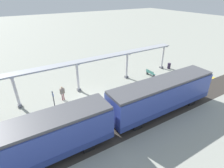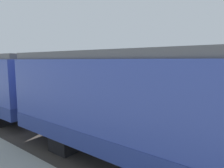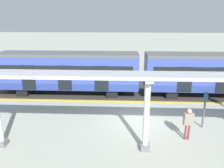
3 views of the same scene
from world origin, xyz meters
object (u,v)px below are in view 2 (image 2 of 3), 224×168
(canopy_pillar_fourth, at_px, (80,74))
(passenger_waiting_near_edge, at_px, (29,88))
(canopy_pillar_fifth, at_px, (38,71))
(train_near_carriage, at_px, (177,114))
(bench_mid_platform, at_px, (47,87))
(platform_info_sign, at_px, (84,84))
(passenger_by_the_benches, at_px, (108,87))
(canopy_pillar_third, at_px, (140,78))

(canopy_pillar_fourth, xyz_separation_m, passenger_waiting_near_edge, (-5.38, -0.16, -0.79))
(canopy_pillar_fifth, distance_m, passenger_waiting_near_edge, 9.10)
(canopy_pillar_fourth, height_order, passenger_waiting_near_edge, canopy_pillar_fourth)
(train_near_carriage, distance_m, bench_mid_platform, 17.51)
(canopy_pillar_fourth, height_order, bench_mid_platform, canopy_pillar_fourth)
(platform_info_sign, bearing_deg, passenger_waiting_near_edge, 134.45)
(train_near_carriage, xyz_separation_m, passenger_waiting_near_edge, (2.79, 12.21, -0.75))
(passenger_waiting_near_edge, bearing_deg, canopy_pillar_fifth, 53.55)
(canopy_pillar_fifth, height_order, bench_mid_platform, canopy_pillar_fifth)
(canopy_pillar_fifth, bearing_deg, passenger_by_the_benches, -95.40)
(platform_info_sign, bearing_deg, train_near_carriage, -121.43)
(canopy_pillar_third, bearing_deg, passenger_waiting_near_edge, 129.47)
(canopy_pillar_fifth, height_order, passenger_by_the_benches, canopy_pillar_fifth)
(bench_mid_platform, bearing_deg, canopy_pillar_third, -83.35)
(canopy_pillar_third, height_order, passenger_waiting_near_edge, canopy_pillar_third)
(train_near_carriage, xyz_separation_m, canopy_pillar_fifth, (8.18, 19.50, 0.04))
(train_near_carriage, height_order, bench_mid_platform, train_near_carriage)
(canopy_pillar_third, distance_m, canopy_pillar_fifth, 13.83)
(canopy_pillar_third, bearing_deg, train_near_carriage, -145.26)
(bench_mid_platform, bearing_deg, canopy_pillar_fifth, 70.95)
(canopy_pillar_third, distance_m, platform_info_sign, 4.42)
(train_near_carriage, distance_m, passenger_waiting_near_edge, 12.54)
(canopy_pillar_third, bearing_deg, passenger_by_the_benches, 115.24)
(passenger_by_the_benches, bearing_deg, bench_mid_platform, 90.83)
(train_near_carriage, bearing_deg, canopy_pillar_third, 34.74)
(canopy_pillar_fifth, relative_size, platform_info_sign, 1.67)
(canopy_pillar_third, xyz_separation_m, bench_mid_platform, (-1.21, 10.34, -1.42))
(platform_info_sign, bearing_deg, canopy_pillar_third, -55.18)
(passenger_waiting_near_edge, height_order, passenger_by_the_benches, passenger_by_the_benches)
(canopy_pillar_fourth, relative_size, passenger_by_the_benches, 2.11)
(passenger_waiting_near_edge, bearing_deg, train_near_carriage, -102.88)
(passenger_waiting_near_edge, distance_m, passenger_by_the_benches, 6.03)
(canopy_pillar_fifth, bearing_deg, canopy_pillar_fourth, -90.00)
(canopy_pillar_third, relative_size, passenger_by_the_benches, 2.11)
(bench_mid_platform, relative_size, passenger_by_the_benches, 0.87)
(bench_mid_platform, bearing_deg, platform_info_sign, -100.95)
(passenger_by_the_benches, bearing_deg, passenger_waiting_near_edge, 135.46)
(train_near_carriage, relative_size, canopy_pillar_fifth, 3.16)
(platform_info_sign, xyz_separation_m, passenger_waiting_near_edge, (-2.88, 2.93, -0.25))
(canopy_pillar_third, height_order, platform_info_sign, canopy_pillar_third)
(bench_mid_platform, height_order, platform_info_sign, platform_info_sign)
(canopy_pillar_third, xyz_separation_m, passenger_by_the_benches, (-1.09, 2.31, -0.77))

